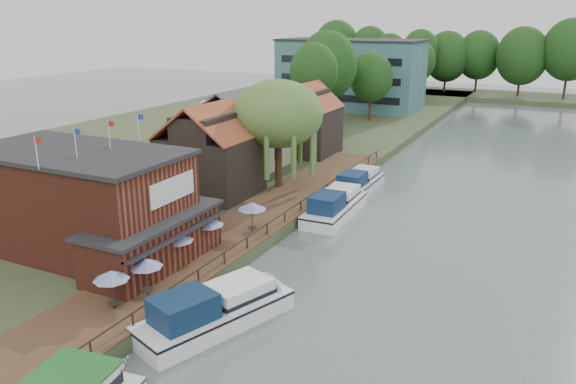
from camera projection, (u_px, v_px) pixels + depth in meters
The scene contains 25 objects.
ground at pixel (289, 302), 34.79m from camera, with size 260.00×260.00×0.00m, color #505D5D.
land_bank at pixel (206, 142), 77.30m from camera, with size 50.00×140.00×1.00m, color #384728.
quay_deck at pixel (256, 218), 46.43m from camera, with size 6.00×50.00×0.10m, color #47301E.
quay_rail at pixel (288, 216), 45.58m from camera, with size 0.20×49.00×1.00m, color black, non-canonical shape.
pub at pixel (100, 204), 38.49m from camera, with size 20.00×11.00×7.30m, color maroon, non-canonical shape.
hotel_block at pixel (351, 74), 101.89m from camera, with size 25.40×12.40×12.30m, color #38666B, non-canonical shape.
cottage_a at pixel (210, 150), 51.57m from camera, with size 8.60×7.60×8.50m, color black, non-canonical shape.
cottage_b at pixel (238, 129), 61.39m from camera, with size 9.60×8.60×8.50m, color beige, non-canonical shape.
cottage_c at pixel (306, 119), 67.40m from camera, with size 7.60×7.60×8.50m, color black, non-canonical shape.
willow at pixel (278, 134), 53.65m from camera, with size 8.60×8.60×10.43m, color #476B2D, non-canonical shape.
umbrella_0 at pixel (113, 290), 31.45m from camera, with size 2.04×2.04×2.38m, color navy, non-canonical shape.
umbrella_1 at pixel (147, 277), 33.05m from camera, with size 2.02×2.02×2.38m, color navy, non-canonical shape.
umbrella_2 at pixel (177, 250), 36.89m from camera, with size 2.27×2.27×2.38m, color navy, non-canonical shape.
umbrella_3 at pixel (209, 234), 39.66m from camera, with size 2.23×2.23×2.38m, color navy, non-canonical shape.
umbrella_4 at pixel (252, 217), 42.91m from camera, with size 2.25×2.25×2.38m, color navy, non-canonical shape.
cruiser_0 at pixel (215, 306), 31.69m from camera, with size 3.51×10.83×2.66m, color white, non-canonical shape.
cruiser_1 at pixel (335, 202), 49.50m from camera, with size 3.43×10.61×2.60m, color white, non-canonical shape.
cruiser_2 at pixel (359, 180), 56.59m from camera, with size 3.22×9.96×2.42m, color silver, non-canonical shape.
swan at pixel (120, 366), 28.09m from camera, with size 0.44×0.44×0.44m, color white.
bank_tree_0 at pixel (314, 93), 73.64m from camera, with size 6.35×6.35×12.90m, color #143811, non-canonical shape.
bank_tree_1 at pixel (327, 79), 83.92m from camera, with size 8.86×8.86×14.23m, color #143811, non-canonical shape.
bank_tree_2 at pixel (371, 86), 89.30m from camera, with size 6.88×6.88×10.83m, color #143811, non-canonical shape.
bank_tree_3 at pixel (407, 76), 107.26m from camera, with size 6.11×6.11×10.49m, color #143811, non-canonical shape.
bank_tree_4 at pixel (416, 70), 111.30m from camera, with size 7.47×7.47×12.01m, color #143811, non-canonical shape.
bank_tree_5 at pixel (419, 61), 121.18m from camera, with size 7.59×7.59×13.65m, color #143811, non-canonical shape.
Camera 1 is at (13.78, -27.97, 16.89)m, focal length 35.00 mm.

